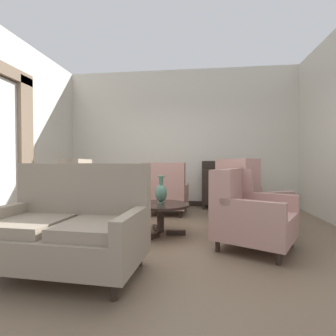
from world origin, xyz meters
name	(u,v)px	position (x,y,z in m)	size (l,w,h in m)	color
ground	(163,240)	(0.00, 0.00, 0.00)	(7.76, 7.76, 0.00)	brown
wall_back	(180,138)	(0.00, 2.77, 1.63)	(5.64, 0.08, 3.26)	beige
wall_left	(18,130)	(-2.74, 0.83, 1.63)	(0.08, 3.88, 3.26)	beige
baseboard_back	(179,203)	(0.00, 2.72, 0.06)	(5.48, 0.03, 0.12)	black
coffee_table	(161,210)	(-0.07, 0.22, 0.36)	(0.83, 0.83, 0.45)	black
porcelain_vase	(161,192)	(-0.07, 0.26, 0.61)	(0.17, 0.17, 0.40)	#4C7A66
settee	(69,228)	(-0.76, -1.11, 0.41)	(1.49, 0.92, 1.04)	gray
armchair_near_window	(249,214)	(1.09, -0.20, 0.41)	(1.14, 1.15, 0.96)	tan
armchair_back_corner	(65,202)	(-1.51, 0.18, 0.46)	(0.93, 0.96, 1.09)	gray
armchair_far_left	(165,193)	(-0.20, 1.67, 0.43)	(0.88, 0.92, 1.04)	tan
armchair_foreground_right	(247,200)	(1.24, 0.75, 0.45)	(1.17, 1.14, 1.10)	tan
sideboard	(225,187)	(1.04, 2.48, 0.50)	(1.01, 0.43, 1.08)	black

